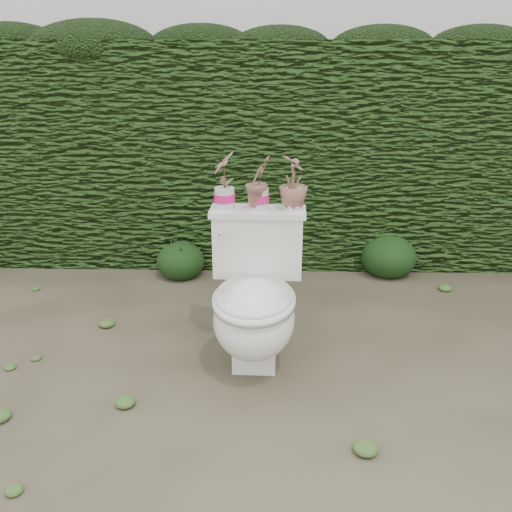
{
  "coord_description": "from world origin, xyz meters",
  "views": [
    {
      "loc": [
        -0.13,
        -2.59,
        1.59
      ],
      "look_at": [
        -0.19,
        0.02,
        0.55
      ],
      "focal_mm": 38.0,
      "sensor_mm": 36.0,
      "label": 1
    }
  ],
  "objects_px": {
    "toilet": "(255,302)",
    "potted_plant_right": "(294,184)",
    "potted_plant_left": "(224,182)",
    "potted_plant_center": "(259,184)"
  },
  "relations": [
    {
      "from": "potted_plant_left",
      "to": "potted_plant_right",
      "type": "distance_m",
      "value": 0.36
    },
    {
      "from": "potted_plant_left",
      "to": "potted_plant_right",
      "type": "bearing_deg",
      "value": 83.77
    },
    {
      "from": "toilet",
      "to": "potted_plant_right",
      "type": "distance_m",
      "value": 0.63
    },
    {
      "from": "toilet",
      "to": "potted_plant_left",
      "type": "height_order",
      "value": "potted_plant_left"
    },
    {
      "from": "toilet",
      "to": "potted_plant_right",
      "type": "height_order",
      "value": "potted_plant_right"
    },
    {
      "from": "potted_plant_right",
      "to": "toilet",
      "type": "bearing_deg",
      "value": 133.38
    },
    {
      "from": "potted_plant_center",
      "to": "potted_plant_right",
      "type": "height_order",
      "value": "potted_plant_right"
    },
    {
      "from": "toilet",
      "to": "potted_plant_right",
      "type": "bearing_deg",
      "value": 52.73
    },
    {
      "from": "potted_plant_left",
      "to": "potted_plant_center",
      "type": "height_order",
      "value": "potted_plant_left"
    },
    {
      "from": "potted_plant_left",
      "to": "potted_plant_right",
      "type": "xyz_separation_m",
      "value": [
        0.36,
        -0.01,
        -0.01
      ]
    }
  ]
}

